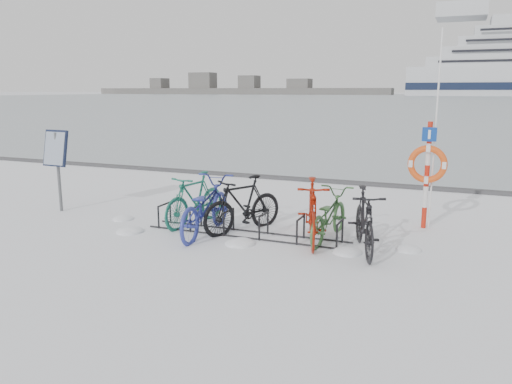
# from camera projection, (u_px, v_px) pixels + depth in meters

# --- Properties ---
(ground) EXTENTS (900.00, 900.00, 0.00)m
(ground) POSITION_uv_depth(u_px,v_px,m) (246.00, 235.00, 9.49)
(ground) COLOR white
(ground) RESTS_ON ground
(ice_sheet) EXTENTS (400.00, 298.00, 0.02)m
(ice_sheet) POSITION_uv_depth(u_px,v_px,m) (450.00, 99.00, 150.05)
(ice_sheet) COLOR #A4B1B9
(ice_sheet) RESTS_ON ground
(quay_edge) EXTENTS (400.00, 0.25, 0.10)m
(quay_edge) POSITION_uv_depth(u_px,v_px,m) (324.00, 181.00, 14.83)
(quay_edge) COLOR #3F3F42
(quay_edge) RESTS_ON ground
(bike_rack) EXTENTS (4.00, 0.48, 0.46)m
(bike_rack) POSITION_uv_depth(u_px,v_px,m) (246.00, 226.00, 9.45)
(bike_rack) COLOR black
(bike_rack) RESTS_ON ground
(info_board) EXTENTS (0.62, 0.25, 1.84)m
(info_board) POSITION_uv_depth(u_px,v_px,m) (56.00, 153.00, 11.09)
(info_board) COLOR #595B5E
(info_board) RESTS_ON ground
(lifebuoy_station) EXTENTS (0.74, 0.22, 3.84)m
(lifebuoy_station) POSITION_uv_depth(u_px,v_px,m) (428.00, 164.00, 9.67)
(lifebuoy_station) COLOR red
(lifebuoy_station) RESTS_ON ground
(shoreline) EXTENTS (180.00, 12.00, 9.50)m
(shoreline) POSITION_uv_depth(u_px,v_px,m) (230.00, 89.00, 289.86)
(shoreline) COLOR #4D4D4D
(shoreline) RESTS_ON ground
(bike_0) EXTENTS (0.84, 1.89, 1.10)m
(bike_0) POSITION_uv_depth(u_px,v_px,m) (195.00, 198.00, 10.17)
(bike_0) COLOR #1C6954
(bike_0) RESTS_ON ground
(bike_1) EXTENTS (0.90, 2.18, 1.12)m
(bike_1) POSITION_uv_depth(u_px,v_px,m) (205.00, 205.00, 9.49)
(bike_1) COLOR navy
(bike_1) RESTS_ON ground
(bike_2) EXTENTS (1.35, 1.89, 1.12)m
(bike_2) POSITION_uv_depth(u_px,v_px,m) (243.00, 203.00, 9.66)
(bike_2) COLOR black
(bike_2) RESTS_ON ground
(bike_3) EXTENTS (1.11, 2.02, 1.17)m
(bike_3) POSITION_uv_depth(u_px,v_px,m) (312.00, 210.00, 9.00)
(bike_3) COLOR maroon
(bike_3) RESTS_ON ground
(bike_4) EXTENTS (0.78, 1.88, 0.96)m
(bike_4) POSITION_uv_depth(u_px,v_px,m) (328.00, 214.00, 9.16)
(bike_4) COLOR #396836
(bike_4) RESTS_ON ground
(bike_5) EXTENTS (1.09, 1.94, 1.12)m
(bike_5) POSITION_uv_depth(u_px,v_px,m) (365.00, 219.00, 8.45)
(bike_5) COLOR black
(bike_5) RESTS_ON ground
(snow_drifts) EXTENTS (6.30, 1.67, 0.19)m
(snow_drifts) POSITION_uv_depth(u_px,v_px,m) (251.00, 239.00, 9.25)
(snow_drifts) COLOR white
(snow_drifts) RESTS_ON ground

